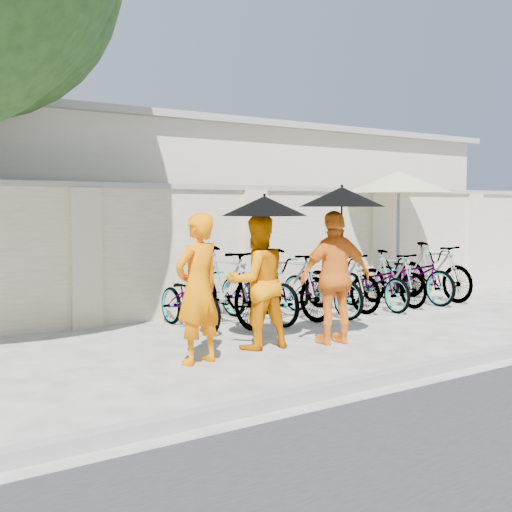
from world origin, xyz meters
TOP-DOWN VIEW (x-y plane):
  - ground at (0.00, 0.00)m, footprint 80.00×80.00m
  - kerb at (0.00, -1.70)m, footprint 40.00×0.16m
  - compound_wall at (1.00, 3.20)m, footprint 20.00×0.30m
  - building_behind at (2.00, 7.00)m, footprint 14.00×6.00m
  - monk_left at (-0.96, 0.18)m, footprint 0.67×0.51m
  - monk_center at (0.07, 0.45)m, footprint 0.88×0.73m
  - parasol_center at (0.12, 0.37)m, footprint 1.05×1.05m
  - monk_right at (1.04, 0.09)m, footprint 1.05×0.61m
  - parasol_right at (1.06, 0.01)m, footprint 1.08×1.08m
  - patio_umbrella at (4.95, 2.52)m, footprint 2.27×2.27m
  - bike_0 at (0.15, 2.11)m, footprint 0.62×1.64m
  - bike_1 at (0.73, 2.07)m, footprint 0.55×1.92m
  - bike_2 at (1.31, 2.04)m, footprint 0.67×1.89m
  - bike_3 at (1.89, 1.98)m, footprint 0.61×1.81m
  - bike_4 at (2.48, 1.91)m, footprint 0.70×1.81m
  - bike_5 at (3.06, 2.07)m, footprint 0.58×1.70m
  - bike_6 at (3.64, 1.88)m, footprint 0.73×1.76m
  - bike_7 at (4.22, 1.99)m, footprint 0.55×1.64m
  - bike_8 at (4.81, 2.02)m, footprint 0.65×1.87m
  - bike_9 at (5.39, 2.03)m, footprint 0.56×1.80m

SIDE VIEW (x-z plane):
  - ground at x=0.00m, z-range 0.00..0.00m
  - kerb at x=0.00m, z-range 0.00..0.12m
  - bike_0 at x=0.15m, z-range 0.00..0.85m
  - bike_6 at x=3.64m, z-range 0.00..0.90m
  - bike_4 at x=2.48m, z-range 0.00..0.94m
  - bike_7 at x=4.22m, z-range 0.00..0.97m
  - bike_8 at x=4.81m, z-range 0.00..0.98m
  - bike_2 at x=1.31m, z-range 0.00..0.99m
  - bike_5 at x=3.06m, z-range 0.00..1.01m
  - bike_9 at x=5.39m, z-range 0.00..1.07m
  - bike_3 at x=1.89m, z-range 0.00..1.07m
  - bike_1 at x=0.73m, z-range 0.00..1.15m
  - monk_center at x=0.07m, z-range 0.00..1.63m
  - monk_left at x=-0.96m, z-range 0.00..1.67m
  - monk_right at x=1.04m, z-range 0.00..1.68m
  - compound_wall at x=1.00m, z-range 0.00..2.00m
  - building_behind at x=2.00m, z-range 0.00..3.20m
  - parasol_center at x=0.12m, z-range 1.27..2.21m
  - parasol_right at x=1.06m, z-range 1.34..2.36m
  - patio_umbrella at x=4.95m, z-range 0.96..3.35m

